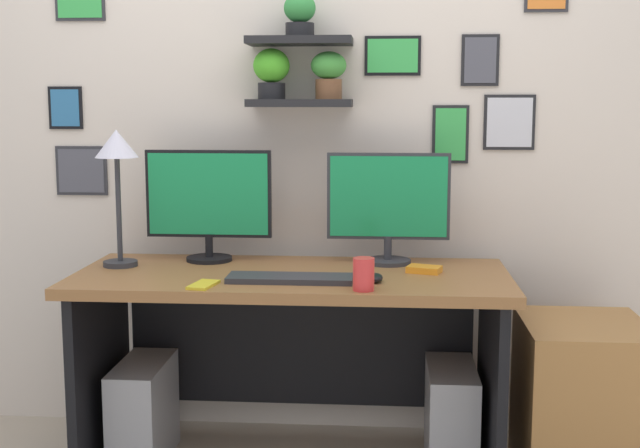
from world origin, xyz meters
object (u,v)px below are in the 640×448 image
at_px(cell_phone, 203,285).
at_px(computer_tower_left, 143,412).
at_px(desk, 294,325).
at_px(monitor_left, 209,201).
at_px(monitor_right, 388,204).
at_px(computer_mouse, 375,278).
at_px(water_cup, 364,274).
at_px(drawer_cabinet, 582,402).
at_px(computer_tower_right, 451,417).
at_px(keyboard, 290,278).
at_px(scissors_tray, 424,269).
at_px(desk_lamp, 117,159).

relative_size(cell_phone, computer_tower_left, 0.35).
relative_size(desk, monitor_left, 3.22).
bearing_deg(monitor_right, monitor_left, 180.00).
bearing_deg(computer_mouse, monitor_right, 82.70).
bearing_deg(cell_phone, water_cup, 8.46).
bearing_deg(desk, computer_tower_left, -175.17).
distance_m(cell_phone, drawer_cabinet, 1.43).
xyz_separation_m(monitor_left, computer_tower_right, (0.95, -0.16, -0.79)).
relative_size(keyboard, water_cup, 4.00).
height_order(desk, scissors_tray, scissors_tray).
relative_size(monitor_right, computer_tower_right, 1.18).
relative_size(monitor_right, cell_phone, 3.38).
relative_size(scissors_tray, computer_tower_right, 0.30).
height_order(desk_lamp, water_cup, desk_lamp).
xyz_separation_m(keyboard, water_cup, (0.26, -0.13, 0.05)).
distance_m(desk, computer_tower_right, 0.69).
bearing_deg(drawer_cabinet, keyboard, -173.25).
height_order(monitor_left, cell_phone, monitor_left).
xyz_separation_m(monitor_left, keyboard, (0.36, -0.36, -0.23)).
height_order(desk, keyboard, keyboard).
relative_size(desk_lamp, computer_tower_left, 1.30).
bearing_deg(monitor_left, computer_tower_left, -136.59).
height_order(desk_lamp, computer_tower_left, desk_lamp).
xyz_separation_m(monitor_right, computer_mouse, (-0.05, -0.35, -0.22)).
height_order(monitor_left, water_cup, monitor_left).
relative_size(cell_phone, computer_tower_right, 0.35).
xyz_separation_m(cell_phone, scissors_tray, (0.76, 0.29, 0.01)).
bearing_deg(water_cup, keyboard, 154.28).
xyz_separation_m(computer_mouse, scissors_tray, (0.18, 0.18, -0.00)).
bearing_deg(keyboard, computer_mouse, 2.03).
distance_m(computer_mouse, water_cup, 0.15).
bearing_deg(computer_tower_right, desk, 179.98).
bearing_deg(keyboard, computer_tower_right, 18.92).
bearing_deg(monitor_left, water_cup, -38.20).
height_order(cell_phone, computer_tower_right, cell_phone).
distance_m(monitor_right, computer_mouse, 0.42).
xyz_separation_m(computer_mouse, cell_phone, (-0.58, -0.11, -0.01)).
distance_m(computer_mouse, scissors_tray, 0.25).
bearing_deg(desk_lamp, monitor_left, 24.04).
bearing_deg(computer_tower_left, computer_mouse, -9.15).
relative_size(monitor_left, monitor_right, 1.05).
bearing_deg(computer_tower_left, monitor_right, 12.86).
relative_size(desk, computer_tower_right, 3.98).
bearing_deg(keyboard, scissors_tray, 21.72).
height_order(monitor_left, desk_lamp, desk_lamp).
distance_m(desk, desk_lamp, 0.91).
bearing_deg(computer_mouse, computer_tower_right, 33.28).
relative_size(monitor_left, computer_tower_right, 1.24).
distance_m(keyboard, cell_phone, 0.30).
relative_size(keyboard, scissors_tray, 3.67).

